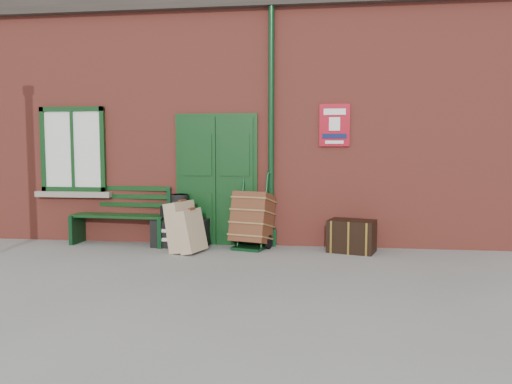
% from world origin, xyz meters
% --- Properties ---
extents(ground, '(80.00, 80.00, 0.00)m').
position_xyz_m(ground, '(0.00, 0.00, 0.00)').
color(ground, gray).
rests_on(ground, ground).
extents(station_building, '(10.30, 4.30, 4.36)m').
position_xyz_m(station_building, '(-0.00, 3.49, 2.16)').
color(station_building, '#A24134').
rests_on(station_building, ground).
extents(bench, '(1.70, 0.61, 1.04)m').
position_xyz_m(bench, '(-1.96, 1.33, 0.52)').
color(bench, '#0E3413').
rests_on(bench, ground).
extents(houdini_trunk, '(0.94, 0.52, 0.47)m').
position_xyz_m(houdini_trunk, '(-0.87, 1.25, 0.23)').
color(houdini_trunk, black).
rests_on(houdini_trunk, ground).
extents(strongbox, '(0.52, 0.38, 0.23)m').
position_xyz_m(strongbox, '(-0.92, 1.25, 0.59)').
color(strongbox, black).
rests_on(strongbox, houdini_trunk).
extents(hatbox, '(0.28, 0.28, 0.19)m').
position_xyz_m(hatbox, '(-0.89, 1.25, 0.80)').
color(hatbox, black).
rests_on(hatbox, strongbox).
extents(suitcase_back, '(0.49, 0.64, 0.82)m').
position_xyz_m(suitcase_back, '(-0.74, 0.82, 0.41)').
color(suitcase_back, tan).
rests_on(suitcase_back, ground).
extents(suitcase_front, '(0.48, 0.59, 0.71)m').
position_xyz_m(suitcase_front, '(-0.56, 0.72, 0.35)').
color(suitcase_front, tan).
rests_on(suitcase_front, ground).
extents(porter_trolley, '(0.76, 0.79, 1.25)m').
position_xyz_m(porter_trolley, '(0.35, 1.23, 0.48)').
color(porter_trolley, '#0C3318').
rests_on(porter_trolley, ground).
extents(dark_trunk, '(0.82, 0.66, 0.52)m').
position_xyz_m(dark_trunk, '(1.99, 1.11, 0.26)').
color(dark_trunk, black).
rests_on(dark_trunk, ground).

